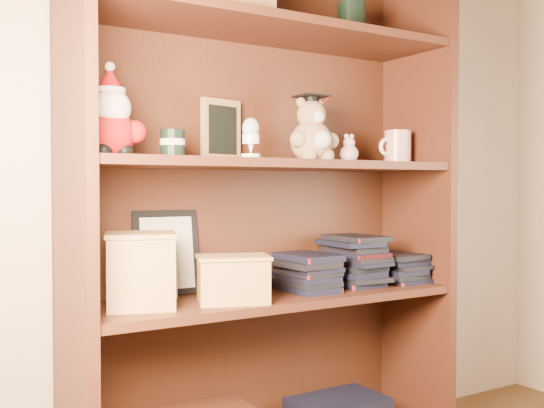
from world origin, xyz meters
The scene contains 16 objects.
bookcase centered at (0.11, 1.36, 0.78)m, with size 1.20×0.35×1.60m.
shelf_lower centered at (0.11, 1.30, 0.54)m, with size 1.14×0.33×0.02m.
shelf_upper centered at (0.11, 1.30, 0.94)m, with size 1.14×0.33×0.02m.
santa_plush centered at (-0.38, 1.30, 1.04)m, with size 0.18×0.13×0.25m.
teachers_tin centered at (-0.20, 1.30, 0.99)m, with size 0.07×0.07×0.08m.
chalkboard_plaque centered at (0.00, 1.42, 1.04)m, with size 0.15×0.10×0.19m.
egg_cup centered at (0.00, 1.23, 1.01)m, with size 0.05×0.05×0.11m.
grad_teddy_bear centered at (0.26, 1.30, 1.03)m, with size 0.17×0.15×0.21m.
pink_figurine centered at (0.40, 1.30, 0.99)m, with size 0.06×0.06×0.10m.
teacher_mug centered at (0.61, 1.30, 1.01)m, with size 0.13×0.09×0.11m.
certificate_frame centered at (-0.17, 1.44, 0.68)m, with size 0.20×0.05×0.25m.
treats_box centered at (-0.30, 1.30, 0.65)m, with size 0.23×0.23×0.20m.
pencils_box centered at (-0.05, 1.24, 0.62)m, with size 0.24×0.20×0.13m.
book_stack_left centered at (0.24, 1.30, 0.61)m, with size 0.14×0.20×0.11m.
book_stack_mid centered at (0.43, 1.30, 0.63)m, with size 0.14×0.20×0.16m.
book_stack_right centered at (0.60, 1.30, 0.60)m, with size 0.14×0.20×0.10m.
Camera 1 is at (-0.88, -0.32, 0.87)m, focal length 42.00 mm.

